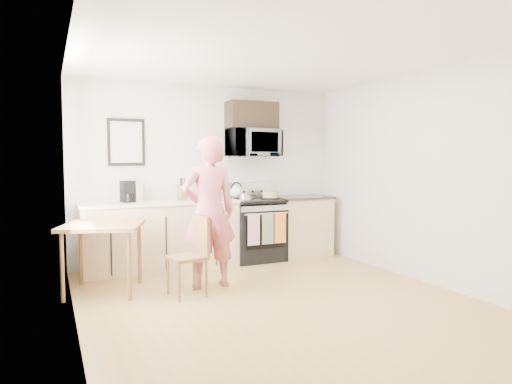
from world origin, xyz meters
name	(u,v)px	position (x,y,z in m)	size (l,w,h in m)	color
floor	(279,302)	(0.00, 0.00, 0.00)	(4.60, 4.60, 0.00)	#B08C44
back_wall	(209,174)	(0.00, 2.30, 1.30)	(4.00, 0.04, 2.60)	white
front_wall	(463,195)	(0.00, -2.30, 1.30)	(4.00, 0.04, 2.60)	white
left_wall	(74,184)	(-2.00, 0.00, 1.30)	(0.04, 4.60, 2.60)	white
right_wall	(425,177)	(2.00, 0.00, 1.30)	(0.04, 4.60, 2.60)	white
ceiling	(280,53)	(0.00, 0.00, 2.60)	(4.00, 4.60, 0.04)	white
window	(73,156)	(-1.96, 0.80, 1.55)	(0.06, 1.40, 1.50)	white
cabinet_left	(161,237)	(-0.80, 2.00, 0.45)	(2.10, 0.60, 0.90)	#D2B286
countertop_left	(161,203)	(-0.80, 2.00, 0.92)	(2.14, 0.64, 0.04)	silver
cabinet_right	(301,227)	(1.43, 2.00, 0.45)	(0.84, 0.60, 0.90)	#D2B286
countertop_right	(301,197)	(1.43, 2.00, 0.92)	(0.88, 0.64, 0.04)	black
range	(256,231)	(0.63, 1.98, 0.44)	(0.76, 0.70, 1.16)	black
microwave	(253,143)	(0.63, 2.08, 1.76)	(0.76, 0.51, 0.42)	#BABAC0
upper_cabinet	(252,115)	(0.63, 2.12, 2.18)	(0.76, 0.35, 0.40)	black
wall_art	(126,142)	(-1.20, 2.28, 1.75)	(0.50, 0.04, 0.65)	black
wall_trivet	(212,174)	(0.05, 2.28, 1.30)	(0.20, 0.02, 0.20)	#A20D19
person	(209,212)	(-0.48, 0.87, 0.89)	(0.65, 0.43, 1.78)	#B7324B
dining_table	(103,232)	(-1.65, 1.16, 0.70)	(0.93, 0.93, 0.79)	brown
chair	(197,244)	(-0.71, 0.63, 0.57)	(0.46, 0.42, 0.89)	brown
knife_block	(182,192)	(-0.47, 2.07, 1.05)	(0.10, 0.14, 0.22)	brown
utensil_crock	(212,188)	(0.00, 2.12, 1.10)	(0.13, 0.13, 0.39)	#A20D19
fruit_bowl	(132,199)	(-1.17, 2.09, 0.98)	(0.21, 0.21, 0.09)	white
milk_carton	(138,193)	(-1.09, 2.01, 1.06)	(0.09, 0.09, 0.24)	tan
coffee_maker	(128,192)	(-1.23, 2.05, 1.08)	(0.19, 0.25, 0.29)	black
bread_bag	(208,197)	(-0.18, 1.80, 0.99)	(0.27, 0.13, 0.10)	tan
cake	(270,195)	(0.86, 1.95, 0.97)	(0.28, 0.28, 0.09)	black
kettle	(236,192)	(0.37, 2.10, 1.03)	(0.20, 0.20, 0.25)	white
pot	(245,197)	(0.40, 1.84, 0.97)	(0.18, 0.30, 0.09)	#BABAC0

